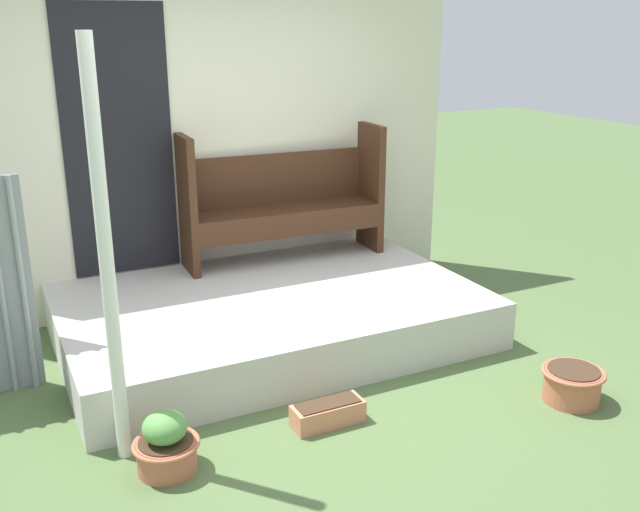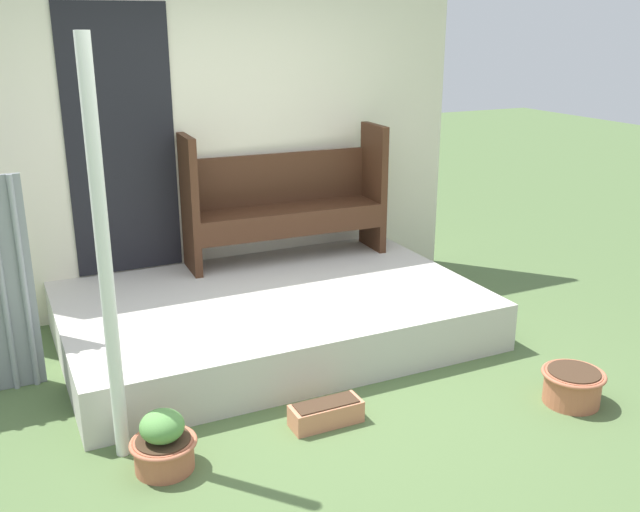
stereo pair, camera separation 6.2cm
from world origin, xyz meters
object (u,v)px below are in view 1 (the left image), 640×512
(bench, at_px, (283,197))
(planter_box_rect, at_px, (328,413))
(support_post, at_px, (107,263))
(flower_pot_left, at_px, (166,445))
(flower_pot_middle, at_px, (572,383))

(bench, height_order, planter_box_rect, bench)
(support_post, relative_size, flower_pot_left, 6.24)
(bench, bearing_deg, flower_pot_middle, -67.76)
(bench, bearing_deg, flower_pot_left, -125.07)
(flower_pot_left, relative_size, flower_pot_middle, 0.91)
(support_post, height_order, bench, support_post)
(bench, xyz_separation_m, planter_box_rect, (-0.59, -1.97, -0.79))
(flower_pot_left, relative_size, planter_box_rect, 0.83)
(support_post, relative_size, bench, 1.31)
(bench, bearing_deg, support_post, -131.56)
(bench, distance_m, planter_box_rect, 2.21)
(support_post, distance_m, planter_box_rect, 1.53)
(support_post, height_order, planter_box_rect, support_post)
(support_post, bearing_deg, bench, 46.16)
(bench, xyz_separation_m, flower_pot_middle, (0.87, -2.40, -0.75))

